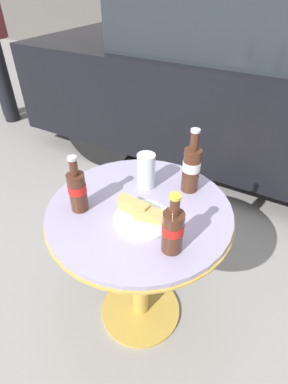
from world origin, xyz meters
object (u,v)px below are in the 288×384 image
Objects in this scene: bistro_table at (140,239)px; cola_bottle_left at (173,229)px; lunch_plate_near at (143,215)px; cola_bottle_center at (191,167)px; drinking_glass at (146,172)px; parked_car at (282,87)px; cola_bottle_right at (77,190)px.

bistro_table is 3.25× the size of cola_bottle_left.
lunch_plate_near is at bearing 153.96° from cola_bottle_left.
cola_bottle_center reaches higher than lunch_plate_near.
lunch_plate_near is (0.04, -0.05, 0.19)m from bistro_table.
cola_bottle_center is at bearing 22.41° from drinking_glass.
cola_bottle_left is 0.05× the size of parked_car.
cola_bottle_left is at bearing -47.23° from drinking_glass.
drinking_glass is at bearing 132.77° from cola_bottle_left.
parked_car is (0.09, 1.66, -0.15)m from cola_bottle_center.
bistro_table is 2.69× the size of cola_bottle_center.
cola_bottle_left is (0.19, -0.12, 0.26)m from bistro_table.
drinking_glass is at bearing 59.92° from cola_bottle_right.
parked_car is (0.39, 1.97, -0.13)m from cola_bottle_right.
cola_bottle_right is 0.05× the size of parked_car.
cola_bottle_right is at bearing 178.31° from cola_bottle_left.
drinking_glass is (0.14, 0.25, -0.02)m from cola_bottle_right.
cola_bottle_left is 0.33m from cola_bottle_center.
lunch_plate_near is 1.92m from parked_car.
lunch_plate_near is 0.05× the size of parked_car.
cola_bottle_left reaches higher than bistro_table.
lunch_plate_near is at bearing 14.62° from cola_bottle_right.
cola_bottle_right is (-0.38, 0.01, 0.00)m from cola_bottle_left.
drinking_glass is (-0.05, 0.13, 0.24)m from bistro_table.
lunch_plate_near is at bearing -63.93° from drinking_glass.
bistro_table is 0.20m from lunch_plate_near.
bistro_table is 3.19× the size of cola_bottle_right.
cola_bottle_left is at bearing -32.96° from bistro_table.
parked_car is (0.21, 1.86, 0.13)m from bistro_table.
cola_bottle_right reaches higher than cola_bottle_left.
bistro_table is 0.36m from cola_bottle_center.
drinking_glass is 1.75m from parked_car.
cola_bottle_right is 1.05× the size of lunch_plate_near.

